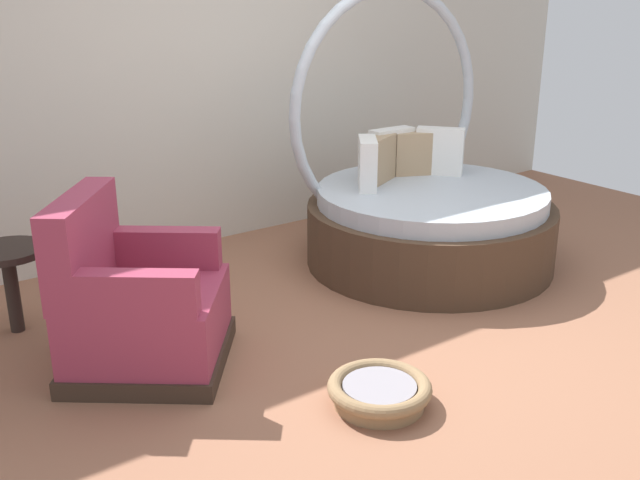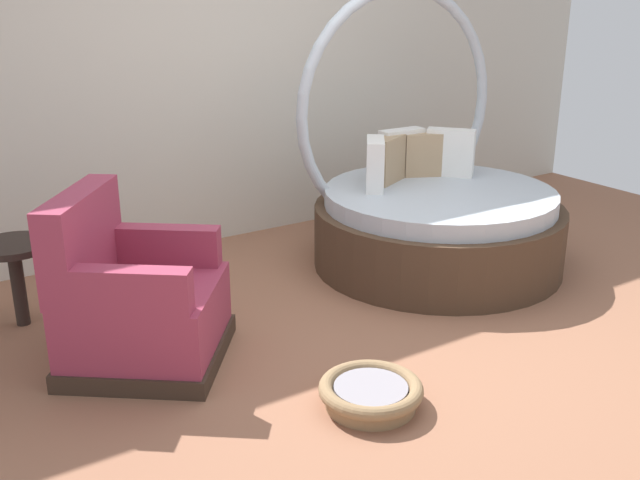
{
  "view_description": "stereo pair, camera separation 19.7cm",
  "coord_description": "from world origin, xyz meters",
  "px_view_note": "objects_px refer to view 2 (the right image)",
  "views": [
    {
      "loc": [
        -2.5,
        -2.97,
        1.94
      ],
      "look_at": [
        -0.18,
        0.24,
        0.55
      ],
      "focal_mm": 41.05,
      "sensor_mm": 36.0,
      "label": 1
    },
    {
      "loc": [
        -2.34,
        -3.08,
        1.94
      ],
      "look_at": [
        -0.18,
        0.24,
        0.55
      ],
      "focal_mm": 41.05,
      "sensor_mm": 36.0,
      "label": 2
    }
  ],
  "objects_px": {
    "side_table": "(14,258)",
    "red_armchair": "(136,304)",
    "round_daybed": "(432,211)",
    "pet_basket": "(371,393)"
  },
  "relations": [
    {
      "from": "side_table",
      "to": "red_armchair",
      "type": "bearing_deg",
      "value": -61.66
    },
    {
      "from": "round_daybed",
      "to": "red_armchair",
      "type": "xyz_separation_m",
      "value": [
        -2.31,
        -0.27,
        -0.06
      ]
    },
    {
      "from": "side_table",
      "to": "pet_basket",
      "type": "bearing_deg",
      "value": -57.15
    },
    {
      "from": "red_armchair",
      "to": "side_table",
      "type": "bearing_deg",
      "value": 118.34
    },
    {
      "from": "round_daybed",
      "to": "side_table",
      "type": "relative_size",
      "value": 3.77
    },
    {
      "from": "red_armchair",
      "to": "side_table",
      "type": "xyz_separation_m",
      "value": [
        -0.44,
        0.81,
        0.1
      ]
    },
    {
      "from": "pet_basket",
      "to": "side_table",
      "type": "bearing_deg",
      "value": 122.85
    },
    {
      "from": "red_armchair",
      "to": "pet_basket",
      "type": "relative_size",
      "value": 2.19
    },
    {
      "from": "round_daybed",
      "to": "red_armchair",
      "type": "height_order",
      "value": "round_daybed"
    },
    {
      "from": "red_armchair",
      "to": "side_table",
      "type": "relative_size",
      "value": 2.15
    }
  ]
}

